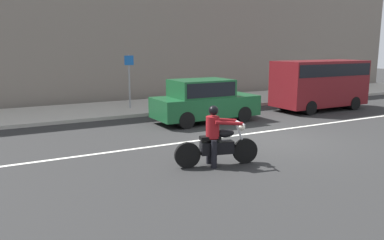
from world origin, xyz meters
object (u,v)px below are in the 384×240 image
(parked_sedan_forest_green, at_px, (204,100))
(street_sign_post, at_px, (129,76))
(motorcycle_with_rider_crimson, at_px, (217,141))
(parked_van_maroon, at_px, (320,82))

(parked_sedan_forest_green, height_order, street_sign_post, street_sign_post)
(parked_sedan_forest_green, bearing_deg, motorcycle_with_rider_crimson, -117.28)
(parked_sedan_forest_green, relative_size, street_sign_post, 1.70)
(motorcycle_with_rider_crimson, height_order, parked_van_maroon, parked_van_maroon)
(motorcycle_with_rider_crimson, distance_m, parked_sedan_forest_green, 5.81)
(parked_van_maroon, bearing_deg, parked_sedan_forest_green, -179.96)
(parked_sedan_forest_green, height_order, parked_van_maroon, parked_van_maroon)
(motorcycle_with_rider_crimson, relative_size, parked_sedan_forest_green, 0.52)
(motorcycle_with_rider_crimson, xyz_separation_m, street_sign_post, (1.01, 9.22, 1.00))
(parked_van_maroon, relative_size, street_sign_post, 1.88)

